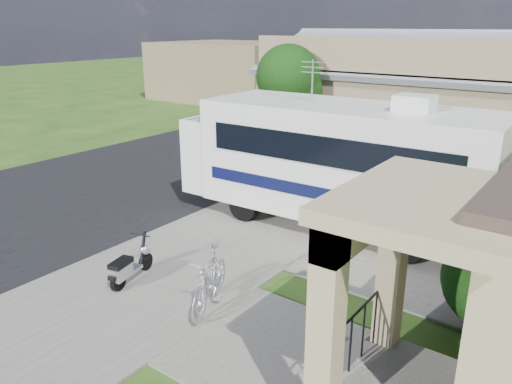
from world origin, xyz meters
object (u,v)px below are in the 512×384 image
Objects in this scene: scooter at (129,266)px; bicycle at (210,282)px; motorhome at (335,159)px; van at (359,103)px; pickup_truck at (293,120)px; garden_hose at (348,361)px; shrub at (500,276)px.

scooter is 2.02m from bicycle.
motorhome is 1.55× the size of van.
pickup_truck reaches higher than van.
bicycle reaches higher than garden_hose.
motorhome is 1.39× the size of pickup_truck.
motorhome reaches higher than van.
pickup_truck is 14.71× the size of garden_hose.
garden_hose is at bearing 136.90° from pickup_truck.
garden_hose is (-1.66, -2.18, -1.12)m from shrub.
van is (-4.90, 21.48, 0.38)m from scooter.
bicycle is at bearing -90.28° from motorhome.
motorhome is 20.44× the size of garden_hose.
shrub is at bearing 3.14° from bicycle.
shrub is at bearing 6.67° from scooter.
bicycle is 0.34× the size of van.
pickup_truck is 17.01m from garden_hose.
scooter is at bearing -176.42° from garden_hose.
motorhome is at bearing 139.48° from pickup_truck.
van is at bearing -78.38° from pickup_truck.
bicycle is at bearing -154.45° from shrub.
bicycle reaches higher than scooter.
shrub is 1.71× the size of scooter.
van is at bearing 111.09° from motorhome.
scooter is at bearing 165.93° from bicycle.
bicycle is (0.14, -5.21, -1.29)m from motorhome.
garden_hose is (4.93, 0.31, -0.33)m from scooter.
motorhome is 6.14× the size of scooter.
pickup_truck is (-6.75, 8.67, -1.00)m from motorhome.
pickup_truck is at bearing -87.10° from van.
pickup_truck reaches higher than garden_hose.
garden_hose is at bearing -62.24° from van.
shrub is 5.14m from bicycle.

